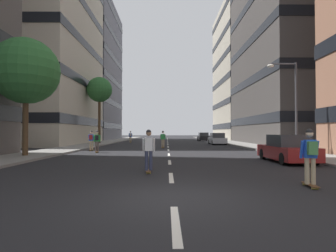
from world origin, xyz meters
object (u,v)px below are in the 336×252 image
street_tree_mid (26,71)px  skater_0 (91,139)px  streetlamp_right (291,97)px  skater_4 (97,140)px  skater_3 (130,136)px  skater_5 (163,138)px  skater_1 (149,149)px  street_tree_near (100,90)px  parked_car_mid (287,149)px  skater_2 (310,154)px  parked_car_far (217,139)px  parked_car_near (203,137)px

street_tree_mid → skater_0: size_ratio=4.33×
streetlamp_right → skater_4: (-14.51, 2.67, -3.12)m
skater_3 → skater_5: 15.07m
skater_1 → skater_3: same height
street_tree_near → streetlamp_right: (18.15, -18.14, -3.27)m
skater_0 → skater_3: size_ratio=1.00×
parked_car_mid → street_tree_mid: (-15.95, 2.76, 4.96)m
skater_0 → skater_2: 19.17m
skater_1 → skater_5: (0.36, 17.03, 0.00)m
skater_2 → skater_3: 35.62m
parked_car_mid → skater_5: (-7.07, 13.20, 0.29)m
parked_car_far → street_tree_near: bearing=174.7°
streetlamp_right → skater_2: streetlamp_right is taller
skater_0 → streetlamp_right: bearing=-16.7°
skater_1 → skater_2: size_ratio=1.00×
skater_3 → streetlamp_right: bearing=-57.9°
streetlamp_right → parked_car_near: bearing=94.2°
parked_car_mid → parked_car_far: size_ratio=1.00×
parked_car_mid → skater_3: bearing=114.3°
parked_car_mid → skater_2: (-2.32, -6.85, 0.32)m
street_tree_mid → parked_car_far: bearing=48.6°
skater_2 → skater_5: same height
skater_0 → skater_4: size_ratio=1.00×
street_tree_near → skater_5: 14.28m
parked_car_mid → skater_0: bearing=146.3°
streetlamp_right → skater_3: (-14.52, 23.11, -3.12)m
parked_car_mid → street_tree_mid: 16.93m
parked_car_mid → street_tree_near: bearing=125.5°
skater_4 → skater_1: bearing=-65.5°
parked_car_near → parked_car_far: same height
parked_car_far → street_tree_mid: size_ratio=0.57×
street_tree_mid → skater_3: (3.63, 24.57, -4.64)m
parked_car_near → street_tree_near: street_tree_near is taller
streetlamp_right → skater_2: 12.36m
streetlamp_right → skater_1: streetlamp_right is taller
street_tree_near → parked_car_far: bearing=-5.3°
skater_0 → skater_1: 13.99m
skater_0 → skater_5: (6.24, 4.34, -0.03)m
parked_car_mid → skater_4: 14.11m
parked_car_far → skater_3: skater_3 is taller
skater_0 → skater_2: (10.99, -15.72, 0.00)m
streetlamp_right → skater_1: size_ratio=3.65×
skater_2 → skater_5: size_ratio=1.00×
street_tree_near → street_tree_mid: size_ratio=1.18×
skater_1 → street_tree_mid: bearing=142.3°
street_tree_near → skater_1: size_ratio=5.10×
parked_car_near → skater_4: skater_4 is taller
skater_4 → street_tree_near: bearing=103.2°
skater_0 → skater_5: size_ratio=1.00×
skater_2 → skater_4: (-9.99, 13.74, 0.00)m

